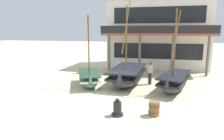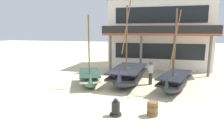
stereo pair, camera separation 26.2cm
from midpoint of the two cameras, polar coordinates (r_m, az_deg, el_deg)
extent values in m
plane|color=beige|center=(13.17, -1.62, -6.80)|extent=(120.00, 120.00, 0.00)
ellipsoid|color=#2D333D|center=(14.49, 16.54, -3.26)|extent=(2.51, 4.47, 1.14)
cube|color=black|center=(14.46, 16.57, -2.71)|extent=(2.48, 4.31, 0.14)
cube|color=black|center=(14.37, 16.65, -1.22)|extent=(2.53, 4.40, 0.08)
cone|color=#2D333D|center=(12.44, 14.56, -3.02)|extent=(0.35, 0.35, 0.80)
cylinder|color=brown|center=(13.59, 16.61, 6.55)|extent=(0.10, 0.10, 4.56)
cylinder|color=brown|center=(13.57, 16.71, 8.32)|extent=(0.68, 2.25, 3.75)
cube|color=brown|center=(14.71, 16.90, -1.47)|extent=(1.36, 0.52, 0.06)
ellipsoid|color=#2D333D|center=(15.46, 3.93, -1.65)|extent=(2.28, 5.24, 1.30)
cube|color=black|center=(15.42, 3.94, -1.07)|extent=(2.29, 5.03, 0.16)
cube|color=black|center=(15.34, 3.96, 0.52)|extent=(2.33, 5.14, 0.09)
cone|color=#2D333D|center=(12.98, 1.60, -1.43)|extent=(0.43, 0.43, 0.91)
cylinder|color=brown|center=(14.47, 3.51, 8.15)|extent=(0.10, 0.10, 4.81)
cylinder|color=brown|center=(14.46, 3.57, 12.87)|extent=(0.18, 2.64, 3.97)
cube|color=brown|center=(15.73, 4.25, 0.26)|extent=(1.96, 0.24, 0.06)
ellipsoid|color=#427056|center=(15.28, -6.91, -2.42)|extent=(2.77, 3.98, 1.01)
cube|color=silver|center=(15.25, -6.92, -1.96)|extent=(2.72, 3.85, 0.12)
cube|color=#243D2F|center=(15.18, -6.95, -0.72)|extent=(2.78, 3.93, 0.07)
cone|color=#427056|center=(13.44, -6.59, -2.28)|extent=(0.37, 0.37, 0.70)
cylinder|color=brown|center=(14.45, -7.04, 6.39)|extent=(0.10, 0.10, 4.37)
cylinder|color=brown|center=(14.43, -7.08, 7.77)|extent=(0.71, 1.52, 3.58)
cube|color=brown|center=(15.48, -6.99, -0.91)|extent=(1.29, 0.68, 0.06)
cylinder|color=#33333D|center=(15.72, 10.06, -2.36)|extent=(0.26, 0.26, 0.88)
cube|color=silver|center=(15.58, 10.15, 0.18)|extent=(0.39, 0.28, 0.54)
sphere|color=#A87A56|center=(15.51, 10.20, 1.60)|extent=(0.22, 0.22, 0.22)
cylinder|color=#2D2823|center=(15.49, 10.21, 2.03)|extent=(0.24, 0.24, 0.05)
cylinder|color=black|center=(10.05, 0.74, -12.28)|extent=(0.58, 0.58, 0.10)
cylinder|color=black|center=(9.93, 0.75, -10.48)|extent=(0.40, 0.40, 0.58)
sphere|color=black|center=(9.80, 0.75, -8.52)|extent=(0.22, 0.22, 0.22)
cylinder|color=brown|center=(10.12, 10.93, -10.50)|extent=(0.52, 0.52, 0.70)
torus|color=black|center=(10.07, 10.96, -9.68)|extent=(0.56, 0.56, 0.03)
torus|color=black|center=(10.18, 10.90, -11.30)|extent=(0.56, 0.56, 0.03)
cube|color=white|center=(24.05, 12.37, 9.63)|extent=(10.49, 5.76, 7.12)
cube|color=brown|center=(24.26, 12.75, 18.42)|extent=(10.91, 5.99, 0.30)
cube|color=black|center=(21.24, 11.95, 5.17)|extent=(8.81, 0.06, 1.57)
cube|color=black|center=(21.19, 12.35, 14.79)|extent=(8.81, 0.06, 1.57)
cube|color=brown|center=(20.08, 12.03, 9.71)|extent=(10.49, 2.17, 0.20)
cylinder|color=#666056|center=(20.12, -1.20, 4.58)|extent=(0.24, 0.24, 3.56)
cylinder|color=#666056|center=(19.56, 7.33, 4.31)|extent=(0.24, 0.24, 3.56)
cylinder|color=#666056|center=(19.45, 16.15, 3.93)|extent=(0.24, 0.24, 3.56)
cylinder|color=#666056|center=(19.80, 24.86, 3.46)|extent=(0.24, 0.24, 3.56)
cube|color=black|center=(19.04, 11.97, 11.01)|extent=(10.49, 0.08, 0.70)
camera|label=1|loc=(0.13, -90.54, -0.11)|focal=32.75mm
camera|label=2|loc=(0.13, 89.46, 0.11)|focal=32.75mm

